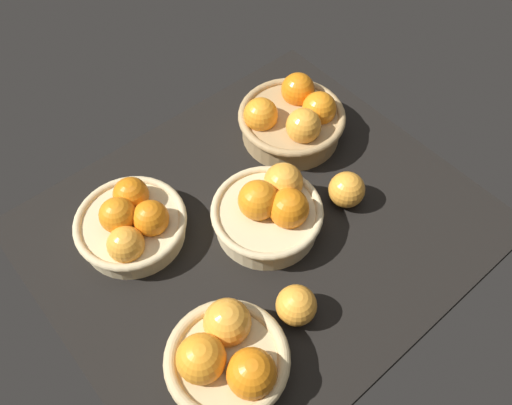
{
  "coord_description": "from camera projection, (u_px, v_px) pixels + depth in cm",
  "views": [
    {
      "loc": [
        37.97,
        43.39,
        91.92
      ],
      "look_at": [
        -1.14,
        -2.65,
        7.0
      ],
      "focal_mm": 37.03,
      "sensor_mm": 36.0,
      "label": 1
    }
  ],
  "objects": [
    {
      "name": "basket_near_left",
      "position": [
        292.0,
        119.0,
        1.16
      ],
      "size": [
        23.66,
        23.66,
        11.84
      ],
      "color": "tan",
      "rests_on": "market_tray"
    },
    {
      "name": "basket_center",
      "position": [
        270.0,
        210.0,
        1.02
      ],
      "size": [
        21.84,
        21.84,
        11.87
      ],
      "color": "#D3BC8C",
      "rests_on": "market_tray"
    },
    {
      "name": "market_tray",
      "position": [
        260.0,
        229.0,
        1.07
      ],
      "size": [
        84.0,
        72.0,
        3.0
      ],
      "primitive_type": "cube",
      "color": "black",
      "rests_on": "ground"
    },
    {
      "name": "basket_near_right",
      "position": [
        132.0,
        223.0,
        1.01
      ],
      "size": [
        21.76,
        21.76,
        10.96
      ],
      "color": "#D3BC8C",
      "rests_on": "market_tray"
    },
    {
      "name": "basket_far_right",
      "position": [
        227.0,
        358.0,
        0.86
      ],
      "size": [
        20.73,
        20.73,
        10.94
      ],
      "color": "tan",
      "rests_on": "market_tray"
    },
    {
      "name": "loose_orange_back_gap",
      "position": [
        296.0,
        305.0,
        0.92
      ],
      "size": [
        7.29,
        7.29,
        7.29
      ],
      "primitive_type": "sphere",
      "color": "#F49E33",
      "rests_on": "market_tray"
    },
    {
      "name": "loose_orange_front_gap",
      "position": [
        347.0,
        190.0,
        1.06
      ],
      "size": [
        7.43,
        7.43,
        7.43
      ],
      "primitive_type": "sphere",
      "color": "#F49E33",
      "rests_on": "market_tray"
    }
  ]
}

